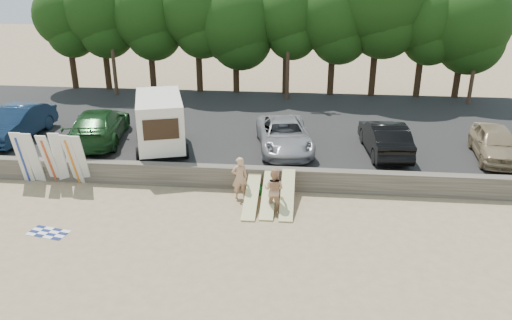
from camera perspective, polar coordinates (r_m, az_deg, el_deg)
The scene contains 25 objects.
ground at distance 19.98m, azimuth -4.25°, elevation -6.70°, with size 120.00×120.00×0.00m, color tan.
seawall at distance 22.41m, azimuth -3.00°, elevation -1.92°, with size 44.00×0.50×1.00m, color #6B6356.
parking_lot at distance 29.41m, azimuth -0.83°, elevation 3.71°, with size 44.00×14.50×0.70m, color #282828.
treeline at distance 35.06m, azimuth 2.57°, elevation 16.38°, with size 32.48×6.31×9.61m.
utility_poles at distance 33.52m, azimuth 3.74°, elevation 14.84°, with size 25.80×0.26×9.00m.
box_trailer at distance 24.97m, azimuth -10.92°, elevation 4.46°, with size 3.37×4.69×2.71m.
car_0 at distance 29.20m, azimuth -25.65°, elevation 3.84°, with size 1.80×5.16×1.70m, color #122640.
car_1 at distance 27.18m, azimuth -17.50°, elevation 3.80°, with size 2.39×5.89×1.71m, color #153918.
car_2 at distance 24.85m, azimuth 3.23°, elevation 2.87°, with size 2.48×5.37×1.49m, color gray.
car_3 at distance 25.07m, azimuth 14.49°, elevation 2.51°, with size 1.71×4.91×1.62m, color black.
car_4 at distance 26.23m, azimuth 25.66°, elevation 1.76°, with size 1.82×4.53×1.54m, color #9D8763.
surfboard_upright_0 at distance 24.82m, azimuth -25.15°, elevation 0.29°, with size 0.50×0.06×2.60m, color silver.
surfboard_upright_1 at distance 24.55m, azimuth -24.10°, elevation 0.22°, with size 0.50×0.06×2.60m, color silver.
surfboard_upright_2 at distance 24.19m, azimuth -22.60°, elevation 0.11°, with size 0.50×0.06×2.60m, color silver.
surfboard_upright_3 at distance 24.04m, azimuth -21.54°, elevation 0.21°, with size 0.50×0.06×2.60m, color silver.
surfboard_upright_4 at distance 23.71m, azimuth -20.26°, elevation 0.06°, with size 0.50×0.06×2.60m, color silver.
surfboard_upright_5 at distance 23.57m, azimuth -19.44°, elevation 0.02°, with size 0.50×0.06×2.60m, color silver.
surfboard_low_0 at distance 20.79m, azimuth -0.51°, elevation -4.16°, with size 0.56×3.00×0.07m, color #CFC882.
surfboard_low_1 at distance 20.77m, azimuth 1.46°, elevation -3.91°, with size 0.56×3.00×0.07m, color #CFC882.
surfboard_low_2 at distance 20.67m, azimuth 3.60°, elevation -3.94°, with size 0.56×3.00×0.07m, color #CFC882.
beachgoer_a at distance 21.19m, azimuth -1.88°, elevation -2.05°, with size 0.69×0.45×1.89m, color tan.
beachgoer_b at distance 20.22m, azimuth 2.06°, elevation -3.38°, with size 0.89×0.69×1.82m, color tan.
cooler at distance 21.85m, azimuth 0.65°, elevation -3.52°, with size 0.38×0.30×0.32m, color green.
gear_bag at distance 21.75m, azimuth -0.17°, elevation -3.79°, with size 0.30×0.25×0.22m, color orange.
beach_towel at distance 20.51m, azimuth -22.64°, elevation -7.67°, with size 1.50×1.50×0.00m, color white.
Camera 1 is at (3.21, -17.24, 9.57)m, focal length 35.00 mm.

